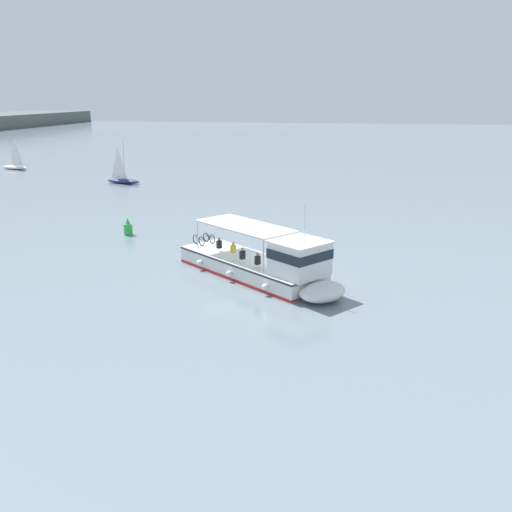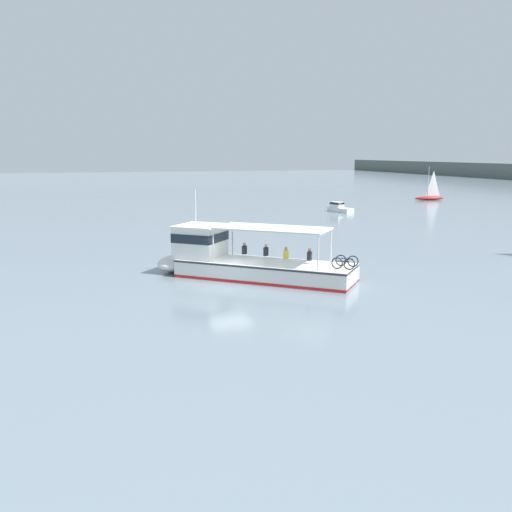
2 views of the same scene
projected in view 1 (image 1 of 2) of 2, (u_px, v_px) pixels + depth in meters
The scene contains 5 objects.
ground_plane at pixel (284, 277), 35.35m from camera, with size 400.00×400.00×0.00m, color slate.
ferry_main at pixel (267, 265), 34.22m from camera, with size 10.44×11.80×5.32m.
sailboat_off_stern at pixel (15, 166), 86.18m from camera, with size 2.55×5.00×5.40m.
sailboat_far_left at pixel (123, 179), 72.42m from camera, with size 2.33×4.98×5.40m.
channel_buoy at pixel (128, 228), 45.80m from camera, with size 0.70×0.70×1.40m.
Camera 1 is at (-33.44, -3.74, 11.08)m, focal length 39.16 mm.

